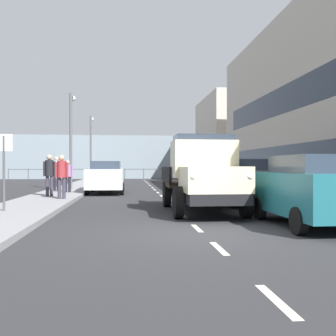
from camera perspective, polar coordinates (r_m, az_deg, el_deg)
The scene contains 18 objects.
ground_plane at distance 20.94m, azimuth -1.43°, elevation -3.71°, with size 80.00×80.00×0.00m, color #2D2D30.
sidewalk_left at distance 21.88m, azimuth 11.62°, elevation -3.35°, with size 2.38×42.61×0.15m, color gray.
sidewalk_right at distance 21.14m, azimuth -14.94°, elevation -3.48°, with size 2.38×42.61×0.15m, color gray.
road_centreline_markings at distance 20.44m, azimuth -1.32°, elevation -3.80°, with size 0.12×39.67×0.01m.
building_far_block at distance 40.64m, azimuth 9.88°, elevation 4.17°, with size 6.47×10.81×8.43m.
sea_horizon at distance 45.17m, azimuth -3.78°, elevation 1.61°, with size 80.00×0.80×5.00m, color #84939E.
seawall_railing at distance 41.57m, azimuth -3.61°, elevation -0.46°, with size 28.08×0.08×1.20m.
truck_vintage_cream at distance 12.19m, azimuth 5.24°, elevation -1.04°, with size 2.17×5.64×2.43m.
car_teal_kerbside_near at distance 10.06m, azimuth 20.18°, elevation -2.96°, with size 1.85×3.92×1.72m.
car_grey_kerbside_1 at distance 15.35m, azimuth 10.87°, elevation -1.83°, with size 1.86×4.21×1.72m.
car_white_oppositeside_0 at distance 21.18m, azimuth -9.09°, elevation -1.24°, with size 1.92×4.69×1.72m.
pedestrian_by_lamp at distance 16.10m, azimuth -15.38°, elevation -0.69°, with size 0.53×0.34×1.76m.
pedestrian_near_railing at distance 17.62m, azimuth -17.05°, elevation -0.49°, with size 0.53×0.34×1.81m.
pedestrian_couple_b at distance 20.01m, azimuth -14.54°, elevation -0.79°, with size 0.53×0.34×1.60m.
pedestrian_with_bag at distance 21.82m, azimuth -16.09°, elevation -0.32°, with size 0.53×0.34×1.83m.
lamp_post_promenade at distance 23.43m, azimuth -14.04°, elevation 5.31°, with size 0.32×1.14×5.55m.
lamp_post_far at distance 33.48m, azimuth -11.26°, elevation 3.79°, with size 0.32×1.14×5.53m.
street_sign at distance 12.33m, azimuth -23.00°, elevation 1.30°, with size 0.50×0.07×2.25m.
Camera 1 is at (1.59, 8.39, 1.46)m, focal length 41.44 mm.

